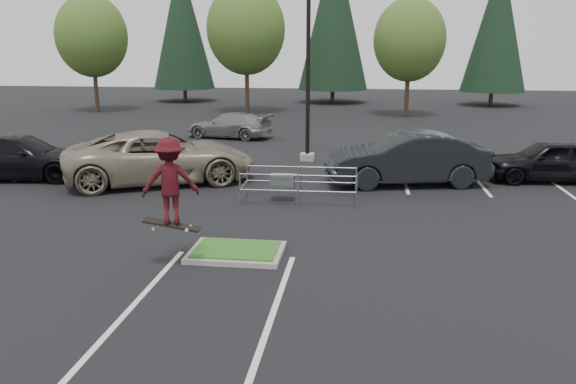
# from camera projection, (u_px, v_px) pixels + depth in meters

# --- Properties ---
(ground) EXTENTS (120.00, 120.00, 0.00)m
(ground) POSITION_uv_depth(u_px,v_px,m) (236.00, 255.00, 13.36)
(ground) COLOR black
(ground) RESTS_ON ground
(grass_median) EXTENTS (2.20, 1.60, 0.16)m
(grass_median) POSITION_uv_depth(u_px,v_px,m) (236.00, 252.00, 13.34)
(grass_median) COLOR gray
(grass_median) RESTS_ON ground
(stall_lines) EXTENTS (22.62, 17.60, 0.01)m
(stall_lines) POSITION_uv_depth(u_px,v_px,m) (237.00, 191.00, 19.33)
(stall_lines) COLOR white
(stall_lines) RESTS_ON ground
(light_pole) EXTENTS (0.70, 0.60, 10.12)m
(light_pole) POSITION_uv_depth(u_px,v_px,m) (308.00, 54.00, 23.71)
(light_pole) COLOR gray
(light_pole) RESTS_ON ground
(decid_a) EXTENTS (5.44, 5.44, 8.91)m
(decid_a) POSITION_uv_depth(u_px,v_px,m) (92.00, 39.00, 43.16)
(decid_a) COLOR #38281C
(decid_a) RESTS_ON ground
(decid_b) EXTENTS (5.89, 5.89, 9.64)m
(decid_b) POSITION_uv_depth(u_px,v_px,m) (246.00, 32.00, 41.99)
(decid_b) COLOR #38281C
(decid_b) RESTS_ON ground
(decid_c) EXTENTS (5.12, 5.12, 8.38)m
(decid_c) POSITION_uv_depth(u_px,v_px,m) (409.00, 43.00, 39.97)
(decid_c) COLOR #38281C
(decid_c) RESTS_ON ground
(conif_a) EXTENTS (5.72, 5.72, 13.00)m
(conif_a) POSITION_uv_depth(u_px,v_px,m) (182.00, 24.00, 51.85)
(conif_a) COLOR #38281C
(conif_a) RESTS_ON ground
(conif_b) EXTENTS (6.38, 6.38, 14.50)m
(conif_b) POSITION_uv_depth(u_px,v_px,m) (334.00, 14.00, 50.35)
(conif_b) COLOR #38281C
(conif_b) RESTS_ON ground
(conif_c) EXTENTS (5.50, 5.50, 12.50)m
(conif_c) POSITION_uv_depth(u_px,v_px,m) (497.00, 25.00, 47.84)
(conif_c) COLOR #38281C
(conif_c) RESTS_ON ground
(cart_corral) EXTENTS (3.71, 1.42, 1.04)m
(cart_corral) POSITION_uv_depth(u_px,v_px,m) (286.00, 181.00, 17.97)
(cart_corral) COLOR gray
(cart_corral) RESTS_ON ground
(skateboarder) EXTENTS (1.37, 1.03, 2.06)m
(skateboarder) POSITION_uv_depth(u_px,v_px,m) (170.00, 181.00, 12.07)
(skateboarder) COLOR black
(skateboarder) RESTS_ON ground
(car_l_tan) EXTENTS (7.48, 5.60, 1.89)m
(car_l_tan) POSITION_uv_depth(u_px,v_px,m) (157.00, 157.00, 20.44)
(car_l_tan) COLOR gray
(car_l_tan) RESTS_ON ground
(car_l_black) EXTENTS (5.92, 3.00, 1.65)m
(car_l_black) POSITION_uv_depth(u_px,v_px,m) (18.00, 157.00, 21.17)
(car_l_black) COLOR black
(car_l_black) RESTS_ON ground
(car_r_charc) EXTENTS (6.00, 3.17, 1.88)m
(car_r_charc) POSITION_uv_depth(u_px,v_px,m) (407.00, 159.00, 20.16)
(car_r_charc) COLOR black
(car_r_charc) RESTS_ON ground
(car_r_black) EXTENTS (4.71, 2.14, 1.57)m
(car_r_black) POSITION_uv_depth(u_px,v_px,m) (550.00, 160.00, 20.68)
(car_r_black) COLOR black
(car_r_black) RESTS_ON ground
(car_far_silver) EXTENTS (5.09, 2.95, 1.39)m
(car_far_silver) POSITION_uv_depth(u_px,v_px,m) (231.00, 125.00, 31.05)
(car_far_silver) COLOR gray
(car_far_silver) RESTS_ON ground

